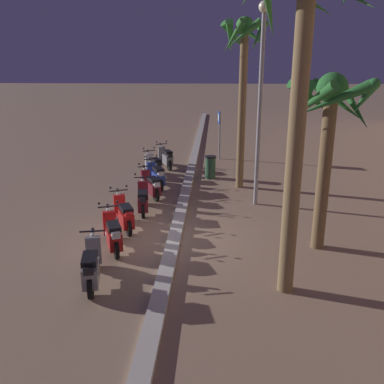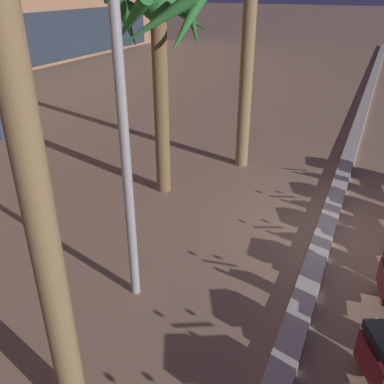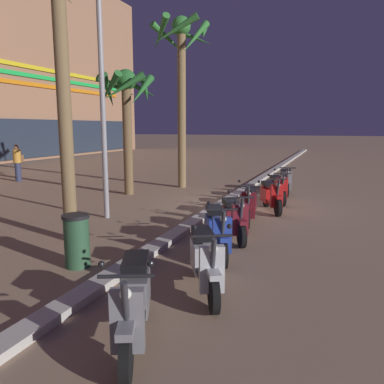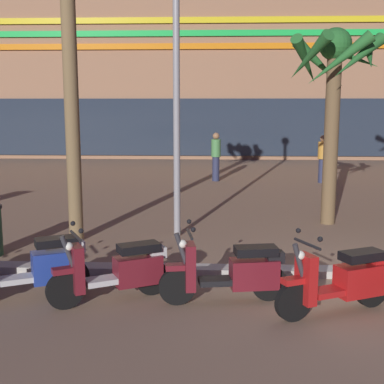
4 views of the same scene
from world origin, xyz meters
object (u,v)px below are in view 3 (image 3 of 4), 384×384
scooter_silver_second_in_line (205,260)px  street_lamp (101,68)px  scooter_grey_mid_rear (285,181)px  litter_bin (77,240)px  scooter_red_far_back (271,196)px  scooter_blue_last_in_row (217,230)px  scooter_maroon_gap_after_mid (233,218)px  scooter_red_mid_centre (277,188)px  palm_tree_mid_walkway (127,100)px  scooter_maroon_lead_nearest (250,204)px  pedestrian_window_shopping (18,162)px  palm_tree_by_mall_entrance (59,9)px  scooter_grey_tail_end (134,299)px  palm_tree_near_sign (182,60)px

scooter_silver_second_in_line → street_lamp: 6.37m
scooter_grey_mid_rear → litter_bin: (-9.14, 2.43, 0.03)m
scooter_red_far_back → street_lamp: size_ratio=0.26×
scooter_blue_last_in_row → scooter_maroon_gap_after_mid: bearing=-0.6°
scooter_red_mid_centre → palm_tree_mid_walkway: (-0.51, 5.33, 2.95)m
scooter_blue_last_in_row → scooter_maroon_gap_after_mid: same height
scooter_maroon_lead_nearest → pedestrian_window_shopping: bearing=72.9°
scooter_silver_second_in_line → pedestrian_window_shopping: pedestrian_window_shopping is taller
scooter_silver_second_in_line → palm_tree_by_mall_entrance: palm_tree_by_mall_entrance is taller
palm_tree_mid_walkway → street_lamp: street_lamp is taller
scooter_grey_tail_end → pedestrian_window_shopping: 14.98m
palm_tree_by_mall_entrance → litter_bin: bearing=-138.0°
scooter_grey_tail_end → palm_tree_by_mall_entrance: 6.20m
scooter_maroon_gap_after_mid → scooter_red_mid_centre: bearing=-3.7°
scooter_maroon_gap_after_mid → palm_tree_mid_walkway: bearing=51.3°
scooter_silver_second_in_line → litter_bin: size_ratio=1.75×
scooter_maroon_lead_nearest → scooter_red_mid_centre: (2.90, -0.29, 0.01)m
scooter_blue_last_in_row → palm_tree_by_mall_entrance: bearing=94.8°
scooter_grey_tail_end → street_lamp: (5.04, 3.71, 3.50)m
scooter_grey_tail_end → palm_tree_near_sign: size_ratio=0.26×
palm_tree_mid_walkway → scooter_silver_second_in_line: bearing=-142.2°
scooter_blue_last_in_row → scooter_red_mid_centre: same height
scooter_red_far_back → palm_tree_mid_walkway: size_ratio=0.38×
palm_tree_mid_walkway → litter_bin: 7.99m
palm_tree_by_mall_entrance → palm_tree_near_sign: bearing=3.9°
scooter_red_mid_centre → palm_tree_near_sign: bearing=67.3°
scooter_red_mid_centre → palm_tree_near_sign: 6.40m
scooter_silver_second_in_line → scooter_maroon_gap_after_mid: (2.88, 0.32, -0.02)m
scooter_grey_tail_end → scooter_red_mid_centre: size_ratio=1.05×
palm_tree_mid_walkway → litter_bin: (-6.84, -2.93, -2.92)m
scooter_maroon_gap_after_mid → pedestrian_window_shopping: size_ratio=0.98×
scooter_red_far_back → litter_bin: scooter_red_far_back is taller
scooter_silver_second_in_line → pedestrian_window_shopping: size_ratio=0.99×
scooter_maroon_gap_after_mid → scooter_silver_second_in_line: bearing=-173.7°
scooter_grey_tail_end → scooter_blue_last_in_row: (3.26, 0.00, -0.00)m
scooter_silver_second_in_line → scooter_blue_last_in_row: 1.69m
scooter_red_far_back → palm_tree_by_mall_entrance: bearing=141.9°
scooter_maroon_gap_after_mid → palm_tree_near_sign: palm_tree_near_sign is taller
scooter_grey_tail_end → scooter_silver_second_in_line: bearing=-11.7°
scooter_blue_last_in_row → scooter_red_far_back: bearing=-4.3°
scooter_maroon_lead_nearest → scooter_red_mid_centre: same height
palm_tree_near_sign → palm_tree_by_mall_entrance: bearing=-176.1°
palm_tree_near_sign → litter_bin: palm_tree_near_sign is taller
scooter_grey_mid_rear → scooter_silver_second_in_line: bearing=-180.0°
scooter_blue_last_in_row → street_lamp: (1.78, 3.71, 3.50)m
scooter_silver_second_in_line → palm_tree_mid_walkway: 9.23m
litter_bin → scooter_maroon_gap_after_mid: bearing=-37.0°
palm_tree_near_sign → scooter_grey_tail_end: bearing=-160.5°
scooter_maroon_gap_after_mid → palm_tree_near_sign: bearing=31.4°
scooter_red_mid_centre → scooter_red_far_back: bearing=-179.4°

